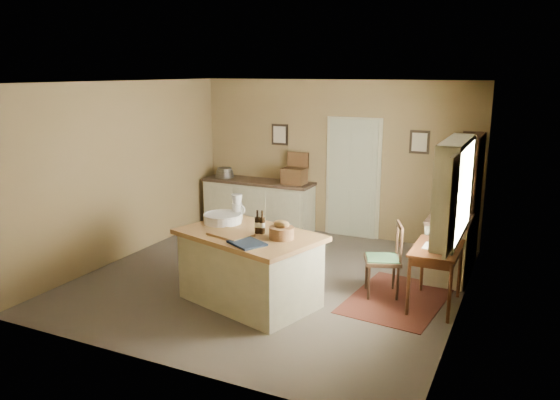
# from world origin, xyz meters

# --- Properties ---
(ground) EXTENTS (5.00, 5.00, 0.00)m
(ground) POSITION_xyz_m (0.00, 0.00, 0.00)
(ground) COLOR brown
(ground) RESTS_ON ground
(wall_back) EXTENTS (5.00, 0.10, 2.70)m
(wall_back) POSITION_xyz_m (0.00, 2.50, 1.35)
(wall_back) COLOR olive
(wall_back) RESTS_ON ground
(wall_front) EXTENTS (5.00, 0.10, 2.70)m
(wall_front) POSITION_xyz_m (0.00, -2.50, 1.35)
(wall_front) COLOR olive
(wall_front) RESTS_ON ground
(wall_left) EXTENTS (0.10, 5.00, 2.70)m
(wall_left) POSITION_xyz_m (-2.50, 0.00, 1.35)
(wall_left) COLOR olive
(wall_left) RESTS_ON ground
(wall_right) EXTENTS (0.10, 5.00, 2.70)m
(wall_right) POSITION_xyz_m (2.50, 0.00, 1.35)
(wall_right) COLOR olive
(wall_right) RESTS_ON ground
(ceiling) EXTENTS (5.00, 5.00, 0.00)m
(ceiling) POSITION_xyz_m (0.00, 0.00, 2.70)
(ceiling) COLOR silver
(ceiling) RESTS_ON wall_back
(door) EXTENTS (0.97, 0.06, 2.11)m
(door) POSITION_xyz_m (0.35, 2.47, 1.05)
(door) COLOR #ADB091
(door) RESTS_ON ground
(framed_prints) EXTENTS (2.82, 0.02, 0.38)m
(framed_prints) POSITION_xyz_m (0.20, 2.48, 1.72)
(framed_prints) COLOR black
(framed_prints) RESTS_ON ground
(window) EXTENTS (0.25, 1.99, 1.12)m
(window) POSITION_xyz_m (2.42, -0.20, 1.55)
(window) COLOR beige
(window) RESTS_ON ground
(work_island) EXTENTS (1.94, 1.54, 1.20)m
(work_island) POSITION_xyz_m (0.08, -0.79, 0.48)
(work_island) COLOR beige
(work_island) RESTS_ON ground
(sideboard) EXTENTS (2.07, 0.59, 1.18)m
(sideboard) POSITION_xyz_m (-1.34, 2.20, 0.48)
(sideboard) COLOR beige
(sideboard) RESTS_ON ground
(rug) EXTENTS (1.25, 1.70, 0.01)m
(rug) POSITION_xyz_m (1.75, 0.08, 0.00)
(rug) COLOR #562418
(rug) RESTS_ON ground
(writing_desk) EXTENTS (0.55, 0.90, 0.82)m
(writing_desk) POSITION_xyz_m (2.20, 0.08, 0.67)
(writing_desk) COLOR #3A1C0D
(writing_desk) RESTS_ON ground
(desk_chair) EXTENTS (0.57, 0.57, 0.95)m
(desk_chair) POSITION_xyz_m (1.52, 0.14, 0.47)
(desk_chair) COLOR black
(desk_chair) RESTS_ON ground
(right_cabinet) EXTENTS (0.57, 1.02, 0.99)m
(right_cabinet) POSITION_xyz_m (2.20, 1.17, 0.46)
(right_cabinet) COLOR beige
(right_cabinet) RESTS_ON ground
(shelving_unit) EXTENTS (0.33, 0.88, 1.96)m
(shelving_unit) POSITION_xyz_m (2.35, 1.80, 0.98)
(shelving_unit) COLOR black
(shelving_unit) RESTS_ON ground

